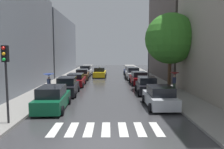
# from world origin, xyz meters

# --- Properties ---
(ground_plane) EXTENTS (28.00, 72.00, 0.04)m
(ground_plane) POSITION_xyz_m (0.00, 24.00, -0.02)
(ground_plane) COLOR #363638
(sidewalk_left) EXTENTS (3.00, 72.00, 0.15)m
(sidewalk_left) POSITION_xyz_m (-6.50, 24.00, 0.07)
(sidewalk_left) COLOR gray
(sidewalk_left) RESTS_ON ground
(sidewalk_right) EXTENTS (3.00, 72.00, 0.15)m
(sidewalk_right) POSITION_xyz_m (6.50, 24.00, 0.07)
(sidewalk_right) COLOR gray
(sidewalk_right) RESTS_ON ground
(crosswalk_stripes) EXTENTS (5.85, 2.20, 0.01)m
(crosswalk_stripes) POSITION_xyz_m (0.00, 1.86, 0.01)
(crosswalk_stripes) COLOR silver
(crosswalk_stripes) RESTS_ON ground
(building_left_mid) EXTENTS (6.00, 20.68, 10.71)m
(building_left_mid) POSITION_xyz_m (-11.00, 33.60, 5.36)
(building_left_mid) COLOR slate
(building_left_mid) RESTS_ON ground
(building_right_mid) EXTENTS (6.00, 17.05, 14.67)m
(building_right_mid) POSITION_xyz_m (11.00, 25.08, 7.34)
(building_right_mid) COLOR #564C47
(building_right_mid) RESTS_ON ground
(parked_car_left_nearest) EXTENTS (2.18, 4.64, 1.71)m
(parked_car_left_nearest) POSITION_xyz_m (-3.86, 5.85, 0.80)
(parked_car_left_nearest) COLOR #0C4C2D
(parked_car_left_nearest) RESTS_ON ground
(parked_car_left_second) EXTENTS (2.12, 4.56, 1.75)m
(parked_car_left_second) POSITION_xyz_m (-3.83, 11.25, 0.81)
(parked_car_left_second) COLOR black
(parked_car_left_second) RESTS_ON ground
(parked_car_left_third) EXTENTS (2.18, 4.51, 1.54)m
(parked_car_left_third) POSITION_xyz_m (-3.85, 16.74, 0.73)
(parked_car_left_third) COLOR maroon
(parked_car_left_third) RESTS_ON ground
(parked_car_left_fourth) EXTENTS (2.18, 4.71, 1.57)m
(parked_car_left_fourth) POSITION_xyz_m (-3.89, 23.18, 0.74)
(parked_car_left_fourth) COLOR brown
(parked_car_left_fourth) RESTS_ON ground
(parked_car_left_fifth) EXTENTS (2.15, 4.10, 1.76)m
(parked_car_left_fifth) POSITION_xyz_m (-3.95, 28.64, 0.82)
(parked_car_left_fifth) COLOR silver
(parked_car_left_fifth) RESTS_ON ground
(parked_car_right_nearest) EXTENTS (2.13, 4.23, 1.61)m
(parked_car_right_nearest) POSITION_xyz_m (3.94, 6.44, 0.75)
(parked_car_right_nearest) COLOR #B2B7BF
(parked_car_right_nearest) RESTS_ON ground
(parked_car_right_second) EXTENTS (2.14, 4.24, 1.68)m
(parked_car_right_second) POSITION_xyz_m (3.89, 11.83, 0.79)
(parked_car_right_second) COLOR black
(parked_car_right_second) RESTS_ON ground
(parked_car_right_third) EXTENTS (2.23, 4.21, 1.65)m
(parked_car_right_third) POSITION_xyz_m (3.96, 17.96, 0.77)
(parked_car_right_third) COLOR maroon
(parked_car_right_third) RESTS_ON ground
(parked_car_right_fourth) EXTENTS (2.10, 4.72, 1.81)m
(parked_car_right_fourth) POSITION_xyz_m (3.77, 23.48, 0.84)
(parked_car_right_fourth) COLOR silver
(parked_car_right_fourth) RESTS_ON ground
(parked_car_right_fifth) EXTENTS (2.16, 4.50, 1.53)m
(parked_car_right_fifth) POSITION_xyz_m (4.00, 29.63, 0.72)
(parked_car_right_fifth) COLOR navy
(parked_car_right_fifth) RESTS_ON ground
(taxi_midroad) EXTENTS (2.17, 4.68, 1.81)m
(taxi_midroad) POSITION_xyz_m (-1.35, 26.03, 0.76)
(taxi_midroad) COLOR yellow
(taxi_midroad) RESTS_ON ground
(pedestrian_foreground) EXTENTS (1.07, 1.07, 1.83)m
(pedestrian_foreground) POSITION_xyz_m (-5.77, 11.82, 1.52)
(pedestrian_foreground) COLOR gray
(pedestrian_foreground) RESTS_ON sidewalk_left
(pedestrian_near_tree) EXTENTS (0.94, 0.94, 1.88)m
(pedestrian_near_tree) POSITION_xyz_m (6.90, 12.64, 1.50)
(pedestrian_near_tree) COLOR #38513D
(pedestrian_near_tree) RESTS_ON sidewalk_right
(street_tree_right) EXTENTS (5.32, 5.32, 8.02)m
(street_tree_right) POSITION_xyz_m (6.61, 13.49, 5.50)
(street_tree_right) COLOR #513823
(street_tree_right) RESTS_ON sidewalk_right
(traffic_light_left_corner) EXTENTS (0.30, 0.42, 4.30)m
(traffic_light_left_corner) POSITION_xyz_m (-5.45, 2.50, 3.29)
(traffic_light_left_corner) COLOR black
(traffic_light_left_corner) RESTS_ON sidewalk_left
(lamp_post_right) EXTENTS (0.60, 0.28, 7.28)m
(lamp_post_right) POSITION_xyz_m (5.55, 20.01, 4.32)
(lamp_post_right) COLOR #595B60
(lamp_post_right) RESTS_ON sidewalk_right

